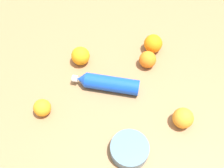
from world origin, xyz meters
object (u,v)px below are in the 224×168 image
object	(u,v)px
orange_4	(183,118)
water_bottle	(107,83)
orange_3	(81,56)
orange_2	(153,44)
orange_1	(148,60)
orange_0	(42,108)
ceramic_bowl	(129,149)

from	to	relation	value
orange_4	water_bottle	bearing A→B (deg)	-121.59
orange_4	orange_3	bearing A→B (deg)	-128.72
orange_2	orange_4	xyz separation A→B (m)	(0.38, 0.07, -0.00)
orange_1	orange_4	world-z (taller)	orange_4
water_bottle	orange_2	size ratio (longest dim) A/B	3.36
orange_1	orange_2	bearing A→B (deg)	159.06
orange_1	orange_4	bearing A→B (deg)	19.27
orange_0	orange_1	world-z (taller)	orange_1
water_bottle	orange_0	distance (m)	0.28
orange_3	orange_4	world-z (taller)	orange_3
water_bottle	orange_1	xyz separation A→B (m)	(-0.12, 0.18, 0.01)
orange_0	orange_2	distance (m)	0.56
orange_2	orange_0	bearing A→B (deg)	-56.05
water_bottle	orange_2	xyz separation A→B (m)	(-0.21, 0.21, 0.01)
orange_2	orange_4	distance (m)	0.38
orange_1	orange_3	bearing A→B (deg)	-95.30
orange_2	orange_4	world-z (taller)	orange_2
water_bottle	orange_1	distance (m)	0.21
orange_1	orange_0	bearing A→B (deg)	-62.53
water_bottle	orange_4	bearing A→B (deg)	160.77
orange_1	orange_2	xyz separation A→B (m)	(-0.09, 0.03, 0.00)
orange_4	orange_2	bearing A→B (deg)	-169.98
orange_3	water_bottle	bearing A→B (deg)	38.46
orange_1	ceramic_bowl	size ratio (longest dim) A/B	0.54
water_bottle	orange_2	distance (m)	0.30
orange_0	orange_4	world-z (taller)	orange_4
orange_3	orange_2	bearing A→B (deg)	100.74
orange_1	orange_4	xyz separation A→B (m)	(0.29, 0.10, 0.00)
orange_3	orange_1	bearing A→B (deg)	84.70
orange_3	orange_4	xyz separation A→B (m)	(0.32, 0.39, -0.00)
water_bottle	orange_4	world-z (taller)	orange_4
ceramic_bowl	water_bottle	bearing A→B (deg)	-165.46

